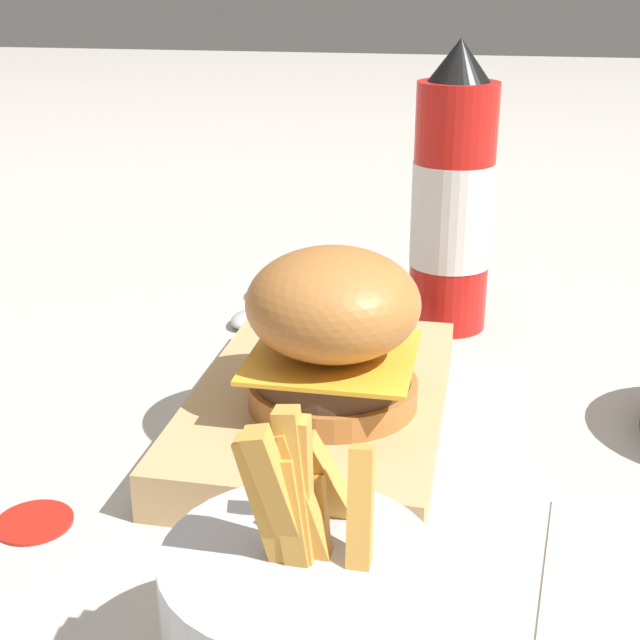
{
  "coord_description": "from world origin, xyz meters",
  "views": [
    {
      "loc": [
        0.56,
        0.16,
        0.31
      ],
      "look_at": [
        0.01,
        0.05,
        0.08
      ],
      "focal_mm": 50.0,
      "sensor_mm": 36.0,
      "label": 1
    }
  ],
  "objects_px": {
    "fries_basket": "(300,620)",
    "spoon": "(255,313)",
    "ketchup_bottle": "(452,202)",
    "serving_board": "(320,407)",
    "burger": "(333,328)"
  },
  "relations": [
    {
      "from": "fries_basket",
      "to": "spoon",
      "type": "height_order",
      "value": "fries_basket"
    },
    {
      "from": "ketchup_bottle",
      "to": "burger",
      "type": "bearing_deg",
      "value": -14.41
    },
    {
      "from": "ketchup_bottle",
      "to": "spoon",
      "type": "height_order",
      "value": "ketchup_bottle"
    },
    {
      "from": "burger",
      "to": "ketchup_bottle",
      "type": "height_order",
      "value": "ketchup_bottle"
    },
    {
      "from": "serving_board",
      "to": "fries_basket",
      "type": "bearing_deg",
      "value": 9.25
    },
    {
      "from": "fries_basket",
      "to": "spoon",
      "type": "bearing_deg",
      "value": -162.38
    },
    {
      "from": "ketchup_bottle",
      "to": "spoon",
      "type": "relative_size",
      "value": 1.75
    },
    {
      "from": "ketchup_bottle",
      "to": "spoon",
      "type": "distance_m",
      "value": 0.21
    },
    {
      "from": "serving_board",
      "to": "burger",
      "type": "height_order",
      "value": "burger"
    },
    {
      "from": "serving_board",
      "to": "spoon",
      "type": "bearing_deg",
      "value": -152.75
    },
    {
      "from": "serving_board",
      "to": "fries_basket",
      "type": "relative_size",
      "value": 1.91
    },
    {
      "from": "burger",
      "to": "spoon",
      "type": "distance_m",
      "value": 0.26
    },
    {
      "from": "fries_basket",
      "to": "spoon",
      "type": "relative_size",
      "value": 1.0
    },
    {
      "from": "ketchup_bottle",
      "to": "fries_basket",
      "type": "bearing_deg",
      "value": -4.26
    },
    {
      "from": "ketchup_bottle",
      "to": "fries_basket",
      "type": "xyz_separation_m",
      "value": [
        0.46,
        -0.03,
        -0.07
      ]
    }
  ]
}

